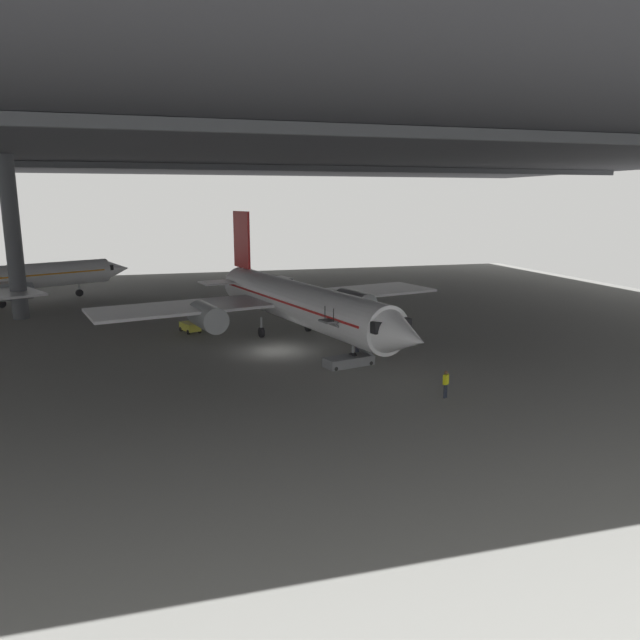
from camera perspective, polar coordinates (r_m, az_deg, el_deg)
ground_plane at (r=47.46m, az=-4.36°, el=-3.04°), size 110.00×110.00×0.00m
hangar_structure at (r=59.68m, az=-7.34°, el=16.36°), size 121.00×99.00×17.64m
airplane_main at (r=50.91m, az=-2.49°, el=1.84°), size 33.63×34.18×10.91m
boarding_stairs at (r=43.05m, az=2.75°, el=-3.56°), size 4.30×2.36×4.54m
crew_worker_near_nose at (r=36.88m, az=12.20°, el=-5.98°), size 0.49×0.37×1.74m
crew_worker_by_stairs at (r=46.40m, az=3.66°, el=-2.17°), size 0.40×0.43×1.66m
airplane_distant at (r=77.52m, az=-28.16°, el=3.64°), size 26.94×27.17×9.45m
baggage_tug at (r=55.24m, az=-12.59°, el=-0.64°), size 1.95×2.49×0.90m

